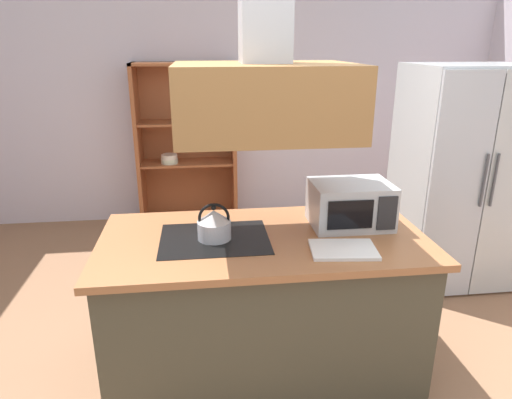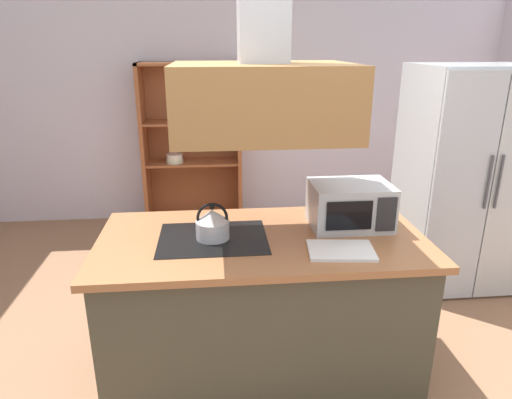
{
  "view_description": "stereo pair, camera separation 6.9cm",
  "coord_description": "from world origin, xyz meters",
  "px_view_note": "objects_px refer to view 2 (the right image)",
  "views": [
    {
      "loc": [
        -0.35,
        -2.1,
        1.93
      ],
      "look_at": [
        -0.02,
        0.57,
        1.0
      ],
      "focal_mm": 31.82,
      "sensor_mm": 36.0,
      "label": 1
    },
    {
      "loc": [
        -0.28,
        -2.11,
        1.93
      ],
      "look_at": [
        -0.02,
        0.57,
        1.0
      ],
      "focal_mm": 31.82,
      "sensor_mm": 36.0,
      "label": 2
    }
  ],
  "objects_px": {
    "cutting_board": "(341,251)",
    "microwave": "(350,205)",
    "kettle": "(212,224)",
    "refrigerator": "(464,179)",
    "dish_cabinet": "(192,155)"
  },
  "relations": [
    {
      "from": "dish_cabinet",
      "to": "cutting_board",
      "type": "xyz_separation_m",
      "value": [
        0.87,
        -2.81,
        0.14
      ]
    },
    {
      "from": "dish_cabinet",
      "to": "kettle",
      "type": "distance_m",
      "value": 2.59
    },
    {
      "from": "refrigerator",
      "to": "cutting_board",
      "type": "relative_size",
      "value": 5.24
    },
    {
      "from": "cutting_board",
      "to": "microwave",
      "type": "bearing_deg",
      "value": 67.63
    },
    {
      "from": "dish_cabinet",
      "to": "microwave",
      "type": "distance_m",
      "value": 2.67
    },
    {
      "from": "kettle",
      "to": "microwave",
      "type": "bearing_deg",
      "value": 7.98
    },
    {
      "from": "refrigerator",
      "to": "cutting_board",
      "type": "height_order",
      "value": "refrigerator"
    },
    {
      "from": "cutting_board",
      "to": "kettle",
      "type": "bearing_deg",
      "value": 160.21
    },
    {
      "from": "refrigerator",
      "to": "dish_cabinet",
      "type": "height_order",
      "value": "refrigerator"
    },
    {
      "from": "kettle",
      "to": "cutting_board",
      "type": "height_order",
      "value": "kettle"
    },
    {
      "from": "dish_cabinet",
      "to": "kettle",
      "type": "relative_size",
      "value": 8.41
    },
    {
      "from": "kettle",
      "to": "microwave",
      "type": "xyz_separation_m",
      "value": [
        0.81,
        0.11,
        0.04
      ]
    },
    {
      "from": "dish_cabinet",
      "to": "cutting_board",
      "type": "bearing_deg",
      "value": -72.71
    },
    {
      "from": "refrigerator",
      "to": "kettle",
      "type": "height_order",
      "value": "refrigerator"
    },
    {
      "from": "cutting_board",
      "to": "microwave",
      "type": "distance_m",
      "value": 0.4
    }
  ]
}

